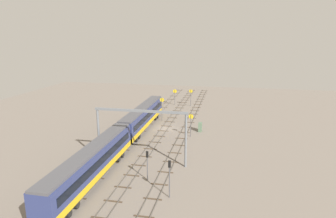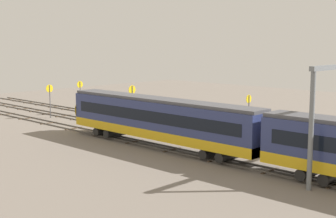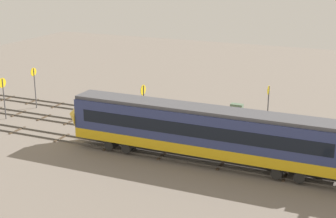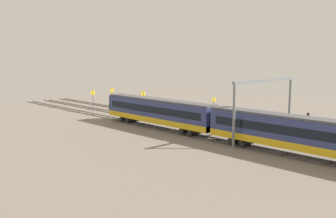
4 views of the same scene
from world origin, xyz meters
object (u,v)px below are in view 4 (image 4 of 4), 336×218
Objects in this scene: speed_sign_mid_trackside at (214,106)px; relay_cabinet at (204,114)px; overhead_gantry at (265,96)px; signal_light_trackside_approach at (308,124)px; speed_sign_distant_end at (93,97)px; speed_sign_near_foreground at (112,95)px; speed_sign_far_trackside at (143,101)px; train at (212,121)px.

relay_cabinet is at bearing -22.46° from speed_sign_mid_trackside.
signal_light_trackside_approach is at bearing -154.88° from overhead_gantry.
signal_light_trackside_approach is at bearing -174.30° from speed_sign_distant_end.
speed_sign_mid_trackside is at bearing -172.58° from speed_sign_near_foreground.
speed_sign_near_foreground is 4.79m from speed_sign_distant_end.
speed_sign_near_foreground is at bearing -3.63° from overhead_gantry.
speed_sign_far_trackside is (24.41, 2.16, -2.68)m from overhead_gantry.
overhead_gantry is (-5.67, -4.82, 3.71)m from train.
speed_sign_far_trackside reaches higher than speed_sign_near_foreground.
speed_sign_mid_trackside is at bearing 157.54° from relay_cabinet.
relay_cabinet is (-6.36, -9.79, -2.75)m from speed_sign_far_trackside.
speed_sign_mid_trackside reaches higher than speed_sign_distant_end.
signal_light_trackside_approach is at bearing 167.67° from relay_cabinet.
signal_light_trackside_approach is at bearing 179.88° from speed_sign_near_foreground.
speed_sign_mid_trackside is 1.01× the size of speed_sign_distant_end.
speed_sign_mid_trackside is at bearing -140.70° from speed_sign_far_trackside.
train is 13.24m from signal_light_trackside_approach.
speed_sign_distant_end is (17.08, 0.00, -0.55)m from speed_sign_far_trackside.
train reaches higher than relay_cabinet.
train is 11.63× the size of signal_light_trackside_approach.
signal_light_trackside_approach is at bearing -171.08° from speed_sign_far_trackside.
speed_sign_distant_end is (41.50, 2.16, -3.23)m from overhead_gantry.
speed_sign_distant_end is 47.08m from signal_light_trackside_approach.
speed_sign_near_foreground reaches higher than speed_sign_distant_end.
overhead_gantry is 24.65m from speed_sign_far_trackside.
speed_sign_near_foreground is at bearing 12.31° from relay_cabinet.
speed_sign_distant_end is 25.50m from relay_cabinet.
signal_light_trackside_approach is 24.03m from relay_cabinet.
speed_sign_near_foreground is at bearing -95.17° from speed_sign_distant_end.
speed_sign_far_trackside reaches higher than train.
speed_sign_distant_end is at bearing 22.66° from relay_cabinet.
overhead_gantry is 3.06× the size of speed_sign_near_foreground.
speed_sign_near_foreground reaches higher than speed_sign_mid_trackside.
speed_sign_distant_end reaches higher than relay_cabinet.
signal_light_trackside_approach reaches higher than relay_cabinet.
speed_sign_mid_trackside is at bearing -51.55° from train.
speed_sign_far_trackside is 1.29× the size of signal_light_trackside_approach.
signal_light_trackside_approach is (-19.68, 3.58, -0.21)m from speed_sign_mid_trackside.
overhead_gantry is 7.89× the size of relay_cabinet.
speed_sign_mid_trackside reaches higher than relay_cabinet.
overhead_gantry reaches higher than speed_sign_near_foreground.
train is 8.99× the size of speed_sign_far_trackside.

